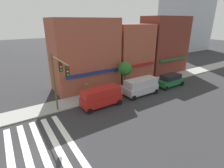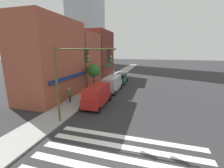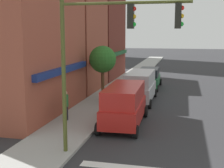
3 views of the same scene
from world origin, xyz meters
name	(u,v)px [view 1 (image 1 of 3)]	position (x,y,z in m)	size (l,w,h in m)	color
ground_plane	(36,156)	(0.00, 0.00, 0.00)	(200.00, 200.00, 0.00)	#2D2D30
sidewalk_left	(23,115)	(0.00, 7.50, 0.07)	(120.00, 3.00, 0.15)	#9E9E99
crosswalk_stripes	(36,156)	(0.00, 0.00, 0.00)	(6.26, 10.80, 0.01)	silver
storefront_row	(130,50)	(18.27, 11.49, 5.12)	(26.43, 5.30, 10.73)	#9E4C38
traffic_signal	(58,75)	(3.64, 4.52, 4.85)	(0.32, 5.32, 6.69)	#474C1E
van_red	(101,96)	(8.53, 4.70, 1.29)	(5.05, 2.22, 2.34)	#B21E19
van_silver	(141,86)	(15.01, 4.70, 1.29)	(5.01, 2.22, 2.34)	#B7B7BC
suv_green	(170,80)	(21.24, 4.70, 1.03)	(4.74, 2.12, 1.94)	#1E6638
pedestrian_green_top	(87,89)	(8.30, 8.21, 1.07)	(0.32, 0.32, 1.77)	#23232D
street_tree	(125,69)	(14.23, 7.50, 3.31)	(2.06, 2.06, 4.22)	brown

